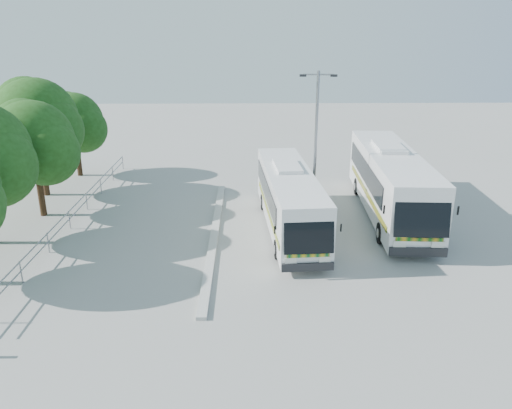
{
  "coord_description": "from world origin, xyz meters",
  "views": [
    {
      "loc": [
        -0.59,
        -21.71,
        10.03
      ],
      "look_at": [
        -0.17,
        1.19,
        1.94
      ],
      "focal_mm": 35.0,
      "sensor_mm": 36.0,
      "label": 1
    }
  ],
  "objects_px": {
    "tree_far_d": "(38,120)",
    "tree_far_c": "(34,142)",
    "tree_far_e": "(75,122)",
    "coach_main": "(289,199)",
    "coach_adjacent": "(390,181)",
    "lamppost": "(316,139)"
  },
  "relations": [
    {
      "from": "coach_main",
      "to": "coach_adjacent",
      "type": "relative_size",
      "value": 0.87
    },
    {
      "from": "tree_far_e",
      "to": "coach_main",
      "type": "height_order",
      "value": "tree_far_e"
    },
    {
      "from": "tree_far_c",
      "to": "coach_adjacent",
      "type": "height_order",
      "value": "tree_far_c"
    },
    {
      "from": "tree_far_c",
      "to": "lamppost",
      "type": "bearing_deg",
      "value": -1.28
    },
    {
      "from": "tree_far_d",
      "to": "tree_far_e",
      "type": "bearing_deg",
      "value": 81.37
    },
    {
      "from": "tree_far_c",
      "to": "coach_adjacent",
      "type": "bearing_deg",
      "value": -0.69
    },
    {
      "from": "tree_far_e",
      "to": "coach_main",
      "type": "relative_size",
      "value": 0.52
    },
    {
      "from": "tree_far_d",
      "to": "coach_adjacent",
      "type": "distance_m",
      "value": 21.29
    },
    {
      "from": "tree_far_d",
      "to": "coach_main",
      "type": "distance_m",
      "value": 16.37
    },
    {
      "from": "tree_far_c",
      "to": "lamppost",
      "type": "height_order",
      "value": "lamppost"
    },
    {
      "from": "tree_far_d",
      "to": "tree_far_c",
      "type": "bearing_deg",
      "value": -72.17
    },
    {
      "from": "lamppost",
      "to": "tree_far_d",
      "type": "bearing_deg",
      "value": 169.36
    },
    {
      "from": "coach_adjacent",
      "to": "tree_far_e",
      "type": "bearing_deg",
      "value": 160.52
    },
    {
      "from": "tree_far_e",
      "to": "coach_main",
      "type": "distance_m",
      "value": 17.82
    },
    {
      "from": "tree_far_e",
      "to": "lamppost",
      "type": "xyz_separation_m",
      "value": [
        15.75,
        -8.54,
        0.53
      ]
    },
    {
      "from": "coach_adjacent",
      "to": "lamppost",
      "type": "bearing_deg",
      "value": -175.25
    },
    {
      "from": "tree_far_d",
      "to": "lamppost",
      "type": "height_order",
      "value": "lamppost"
    },
    {
      "from": "coach_adjacent",
      "to": "tree_far_d",
      "type": "bearing_deg",
      "value": 172.59
    },
    {
      "from": "coach_main",
      "to": "coach_adjacent",
      "type": "bearing_deg",
      "value": 15.96
    },
    {
      "from": "coach_adjacent",
      "to": "lamppost",
      "type": "xyz_separation_m",
      "value": [
        -4.3,
        -0.11,
        2.45
      ]
    },
    {
      "from": "lamppost",
      "to": "tree_far_e",
      "type": "bearing_deg",
      "value": 154.7
    },
    {
      "from": "coach_main",
      "to": "tree_far_d",
      "type": "bearing_deg",
      "value": 154.17
    }
  ]
}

